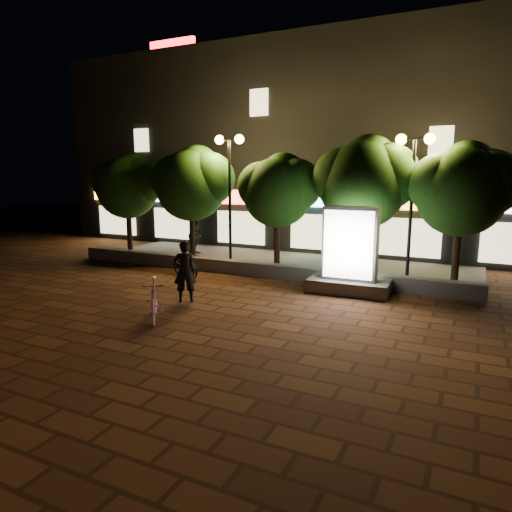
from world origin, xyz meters
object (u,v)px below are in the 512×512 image
Objects in this scene: tree_far_right at (464,186)px; pedestrian at (196,234)px; rider at (185,271)px; street_lamp_right at (413,170)px; street_lamp_left at (230,167)px; scooter_parked at (185,265)px; tree_far_left at (129,184)px; ad_kiosk at (350,258)px; tree_left at (193,181)px; tree_right at (365,179)px; scooter_pink at (154,299)px; tree_mid at (279,188)px.

tree_far_right is 11.41m from pedestrian.
rider is 7.68m from pedestrian.
street_lamp_right reaches higher than tree_far_right.
tree_far_right is 0.92× the size of street_lamp_left.
street_lamp_left is 3.25× the size of scooter_parked.
tree_far_right is (14.00, 0.00, 0.08)m from tree_far_left.
ad_kiosk is at bearing -112.70° from pedestrian.
scooter_parked is at bearing -162.49° from street_lamp_right.
tree_left is 8.13m from ad_kiosk.
tree_far_left is 11.39m from ad_kiosk.
tree_right reaches higher than scooter_pink.
street_lamp_right is 3.13× the size of scooter_parked.
street_lamp_left is 6.55m from ad_kiosk.
tree_right is (3.31, 0.00, 0.35)m from tree_mid.
tree_far_right reaches higher than ad_kiosk.
street_lamp_right reaches higher than scooter_parked.
tree_right reaches higher than scooter_parked.
pedestrian is at bearing 157.11° from ad_kiosk.
scooter_parked is at bearing -163.79° from tree_far_right.
rider is at bearing -38.86° from tree_far_left.
scooter_pink is at bearing -153.12° from pedestrian.
tree_mid reaches higher than scooter_pink.
tree_mid is at bearing 7.31° from street_lamp_left.
street_lamp_right is (4.95, -0.26, 0.68)m from tree_mid.
scooter_pink is at bearing -76.91° from street_lamp_left.
tree_far_right is at bearing -174.68° from rider.
scooter_pink is 9.32m from pedestrian.
tree_far_left is 5.50m from street_lamp_left.
tree_right is 2.74× the size of rider.
tree_right is (10.80, 0.00, 0.27)m from tree_far_left.
tree_far_left is 7.50m from tree_mid.
tree_mid is 5.00m from street_lamp_right.
tree_far_right is 1.66m from street_lamp_right.
tree_right is 1.02× the size of street_lamp_right.
tree_right is 2.74× the size of pedestrian.
street_lamp_left reaches higher than ad_kiosk.
tree_mid is 1.63× the size of ad_kiosk.
tree_right is 5.38m from street_lamp_left.
tree_right is at bearing -97.59° from pedestrian.
ad_kiosk is (3.44, -2.32, -2.10)m from tree_mid.
tree_left is at bearing -180.00° from tree_right.
tree_left is 4.00m from tree_mid.
ad_kiosk is at bearing -86.67° from tree_right.
tree_mid is at bearing 50.41° from scooter_pink.
tree_left is 0.94× the size of street_lamp_left.
tree_right is 7.28m from rider.
tree_far_left is 10.81m from tree_right.
tree_left is at bearing -91.05° from rider.
scooter_parked is (1.36, -2.66, -3.03)m from tree_left.
scooter_pink is (1.62, -6.97, -3.49)m from street_lamp_left.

